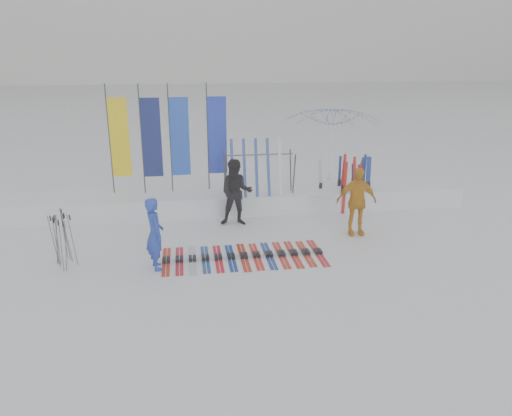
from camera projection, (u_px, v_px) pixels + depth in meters
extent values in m
plane|color=white|center=(257.00, 273.00, 11.03)|extent=(120.00, 120.00, 0.00)
cube|color=white|center=(235.00, 200.00, 15.27)|extent=(14.00, 1.60, 0.60)
imported|color=#1F3CB7|center=(155.00, 234.00, 11.05)|extent=(0.54, 0.69, 1.66)
imported|color=black|center=(236.00, 193.00, 13.79)|extent=(0.99, 0.82, 1.87)
imported|color=orange|center=(356.00, 201.00, 13.08)|extent=(1.09, 0.51, 1.82)
imported|color=white|center=(330.00, 150.00, 16.70)|extent=(4.22, 4.25, 2.99)
cube|color=red|center=(166.00, 260.00, 11.61)|extent=(0.17, 1.63, 0.07)
cube|color=red|center=(179.00, 260.00, 11.65)|extent=(0.17, 1.62, 0.07)
cube|color=#B4B7BB|center=(192.00, 259.00, 11.69)|extent=(0.17, 1.70, 0.07)
cube|color=navy|center=(205.00, 258.00, 11.73)|extent=(0.17, 1.57, 0.07)
cube|color=red|center=(218.00, 257.00, 11.77)|extent=(0.17, 1.60, 0.07)
cube|color=navy|center=(231.00, 257.00, 11.81)|extent=(0.17, 1.58, 0.07)
cube|color=#B7200E|center=(244.00, 256.00, 11.86)|extent=(0.17, 1.67, 0.07)
cube|color=red|center=(256.00, 255.00, 11.90)|extent=(0.17, 1.60, 0.07)
cube|color=navy|center=(269.00, 255.00, 11.94)|extent=(0.17, 1.63, 0.07)
cube|color=red|center=(281.00, 254.00, 11.98)|extent=(0.17, 1.62, 0.07)
cube|color=red|center=(293.00, 253.00, 12.02)|extent=(0.17, 1.65, 0.07)
cube|color=red|center=(306.00, 252.00, 12.06)|extent=(0.17, 1.58, 0.07)
cube|color=red|center=(318.00, 252.00, 12.10)|extent=(0.17, 1.65, 0.07)
cylinder|color=#595B60|center=(66.00, 246.00, 10.95)|extent=(0.13, 0.11, 1.20)
cylinder|color=#595B60|center=(64.00, 233.00, 11.63)|extent=(0.07, 0.06, 1.25)
cylinder|color=#595B60|center=(61.00, 245.00, 10.98)|extent=(0.03, 0.14, 1.21)
cylinder|color=#595B60|center=(67.00, 237.00, 11.48)|extent=(0.15, 0.02, 1.21)
cylinder|color=#595B60|center=(57.00, 240.00, 11.31)|extent=(0.13, 0.05, 1.21)
cylinder|color=#595B60|center=(57.00, 239.00, 11.44)|extent=(0.09, 0.03, 1.15)
cylinder|color=#595B60|center=(72.00, 240.00, 11.26)|extent=(0.13, 0.03, 1.24)
cylinder|color=#595B60|center=(53.00, 240.00, 11.31)|extent=(0.11, 0.11, 1.20)
cylinder|color=#595B60|center=(56.00, 242.00, 11.20)|extent=(0.07, 0.10, 1.19)
cylinder|color=#595B60|center=(57.00, 240.00, 11.27)|extent=(0.05, 0.16, 1.23)
cylinder|color=#595B60|center=(66.00, 237.00, 11.51)|extent=(0.08, 0.15, 1.16)
cylinder|color=#383A3F|center=(110.00, 140.00, 14.49)|extent=(0.04, 0.04, 3.20)
cube|color=yellow|center=(120.00, 138.00, 14.51)|extent=(0.55, 0.03, 2.30)
cylinder|color=#383A3F|center=(142.00, 140.00, 14.46)|extent=(0.04, 0.04, 3.20)
cube|color=navy|center=(152.00, 138.00, 14.49)|extent=(0.55, 0.03, 2.30)
cylinder|color=#383A3F|center=(170.00, 139.00, 14.64)|extent=(0.04, 0.04, 3.20)
cube|color=blue|center=(180.00, 137.00, 14.66)|extent=(0.55, 0.03, 2.30)
cylinder|color=#383A3F|center=(208.00, 137.00, 14.86)|extent=(0.04, 0.04, 3.20)
cube|color=#1A31C3|center=(217.00, 136.00, 14.88)|extent=(0.55, 0.03, 2.30)
cylinder|color=#383A3F|center=(226.00, 176.00, 14.32)|extent=(0.04, 0.30, 1.23)
cylinder|color=#383A3F|center=(225.00, 172.00, 14.79)|extent=(0.04, 0.30, 1.23)
cylinder|color=#383A3F|center=(294.00, 174.00, 14.60)|extent=(0.04, 0.30, 1.23)
cylinder|color=#383A3F|center=(291.00, 170.00, 15.07)|extent=(0.04, 0.30, 1.23)
cylinder|color=#383A3F|center=(259.00, 155.00, 14.52)|extent=(2.00, 0.04, 0.04)
cube|color=red|center=(360.00, 188.00, 14.82)|extent=(0.09, 0.04, 1.53)
cube|color=red|center=(358.00, 189.00, 14.88)|extent=(0.09, 0.04, 1.48)
cube|color=red|center=(345.00, 188.00, 14.76)|extent=(0.09, 0.03, 1.58)
cube|color=navy|center=(360.00, 182.00, 15.55)|extent=(0.09, 0.04, 1.54)
cube|color=silver|center=(343.00, 178.00, 15.69)|extent=(0.09, 0.04, 1.67)
cube|color=navy|center=(369.00, 182.00, 15.34)|extent=(0.09, 0.03, 1.61)
cube|color=red|center=(355.00, 187.00, 14.84)|extent=(0.09, 0.03, 1.58)
cube|color=red|center=(352.00, 183.00, 15.18)|extent=(0.09, 0.05, 1.64)
cube|color=navy|center=(353.00, 188.00, 14.90)|extent=(0.09, 0.04, 1.49)
cube|color=red|center=(343.00, 186.00, 14.88)|extent=(0.09, 0.03, 1.66)
cube|color=red|center=(343.00, 180.00, 15.58)|extent=(0.09, 0.02, 1.62)
cube|color=navy|center=(367.00, 183.00, 15.17)|extent=(0.09, 0.02, 1.66)
cube|color=navy|center=(339.00, 180.00, 15.67)|extent=(0.09, 0.05, 1.54)
cube|color=silver|center=(321.00, 184.00, 15.39)|extent=(0.09, 0.05, 1.49)
cube|color=navy|center=(363.00, 182.00, 15.45)|extent=(0.09, 0.04, 1.55)
cube|color=navy|center=(359.00, 185.00, 15.33)|extent=(0.09, 0.02, 1.47)
cube|color=navy|center=(363.00, 181.00, 15.41)|extent=(0.09, 0.04, 1.65)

